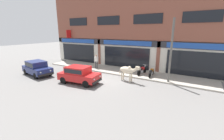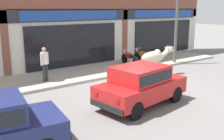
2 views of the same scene
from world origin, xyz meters
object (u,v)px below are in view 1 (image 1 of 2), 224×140
car_0 (79,74)px  pedestrian (96,60)px  motorcycle_1 (152,72)px  utility_pole (171,51)px  motorcycle_0 (142,70)px  car_1 (37,67)px  cow (128,70)px

car_0 → pedestrian: size_ratio=2.34×
motorcycle_1 → utility_pole: 3.00m
motorcycle_0 → motorcycle_1: size_ratio=1.00×
car_0 → car_1: (-5.31, -0.44, 0.00)m
car_0 → utility_pole: size_ratio=0.71×
cow → motorcycle_0: bearing=79.4°
motorcycle_1 → pedestrian: size_ratio=1.13×
cow → car_0: cow is taller
car_0 → motorcycle_1: (4.88, 4.89, -0.30)m
car_0 → motorcycle_0: 6.35m
pedestrian → utility_pole: 8.49m
car_1 → motorcycle_0: (9.16, 5.49, -0.30)m
pedestrian → utility_pole: (8.30, -0.71, 1.66)m
motorcycle_1 → pedestrian: pedestrian is taller
cow → car_0: 4.28m
motorcycle_0 → utility_pole: 3.75m
cow → motorcycle_1: (1.49, 2.28, -0.49)m
car_1 → utility_pole: size_ratio=0.71×
motorcycle_0 → utility_pole: bearing=-20.9°
motorcycle_1 → motorcycle_0: bearing=171.3°
car_0 → car_1: same height
cow → motorcycle_0: (0.46, 2.43, -0.49)m
pedestrian → utility_pole: size_ratio=0.30×
cow → car_1: cow is taller
car_0 → utility_pole: 7.98m
car_0 → motorcycle_0: car_0 is taller
car_1 → motorcycle_0: bearing=30.9°
cow → car_1: 9.23m
cow → motorcycle_1: bearing=56.8°
motorcycle_1 → pedestrian: bearing=-178.3°
car_0 → cow: bearing=37.6°
motorcycle_1 → utility_pole: (1.76, -0.91, 2.26)m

